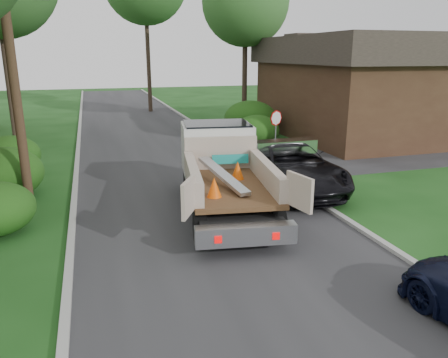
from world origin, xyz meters
TOP-DOWN VIEW (x-y plane):
  - ground at (0.00, 0.00)m, footprint 120.00×120.00m
  - road at (0.00, 10.00)m, footprint 8.00×90.00m
  - side_street at (12.00, 9.00)m, footprint 16.00×7.00m
  - curb_left at (-4.10, 10.00)m, footprint 0.20×90.00m
  - curb_right at (4.10, 10.00)m, footprint 0.20×90.00m
  - stop_sign at (5.20, 9.00)m, footprint 0.71×0.32m
  - utility_pole at (-5.48, 4.98)m, footprint 2.42×1.25m
  - house_right at (13.00, 14.00)m, footprint 9.72×12.96m
  - hedge_left_b at (-6.50, 6.50)m, footprint 2.86×2.86m
  - hedge_left_c at (-6.80, 10.00)m, footprint 2.60×2.60m
  - hedge_right_a at (5.80, 13.00)m, footprint 2.60×2.60m
  - hedge_right_b at (6.50, 16.00)m, footprint 3.38×3.38m
  - tree_right_far at (7.50, 20.00)m, footprint 6.00×6.00m
  - flatbed_truck at (0.88, 3.72)m, footprint 3.89×7.32m
  - black_pickup at (3.88, 4.69)m, footprint 3.24×6.52m

SIDE VIEW (x-z plane):
  - ground at x=0.00m, z-range 0.00..0.00m
  - road at x=0.00m, z-range -0.01..0.01m
  - side_street at x=12.00m, z-range 0.00..0.02m
  - curb_left at x=-4.10m, z-range 0.00..0.12m
  - curb_right at x=4.10m, z-range 0.00..0.12m
  - hedge_left_c at x=-6.80m, z-range 0.00..1.70m
  - hedge_right_a at x=5.80m, z-range 0.00..1.70m
  - black_pickup at x=3.88m, z-range 0.00..1.78m
  - hedge_left_b at x=-6.50m, z-range 0.00..1.87m
  - hedge_right_b at x=6.50m, z-range 0.00..2.21m
  - flatbed_truck at x=0.88m, z-range 0.12..2.76m
  - stop_sign at x=5.20m, z-range 0.54..3.02m
  - house_right at x=13.00m, z-range 0.06..6.26m
  - utility_pole at x=-5.48m, z-range 0.17..10.17m
  - tree_right_far at x=7.50m, z-range 2.73..14.23m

